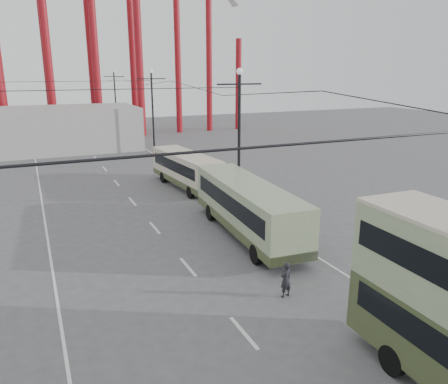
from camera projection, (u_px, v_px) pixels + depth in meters
name	position (u px, v px, depth m)	size (l,w,h in m)	color
road_markings	(142.00, 210.00, 29.62)	(12.52, 120.00, 0.01)	silver
lamp_post_mid	(239.00, 139.00, 29.42)	(3.20, 0.44, 9.32)	black
lamp_post_far	(153.00, 112.00, 48.77)	(3.20, 0.44, 9.32)	black
lamp_post_distant	(116.00, 100.00, 68.11)	(3.20, 0.44, 9.32)	black
fairground_shed	(41.00, 130.00, 50.94)	(22.00, 10.00, 5.00)	#999994
single_decker_green	(247.00, 206.00, 24.65)	(3.20, 11.04, 3.08)	gray
single_decker_cream	(186.00, 169.00, 34.94)	(3.09, 9.14, 2.79)	#BFB39A
pedestrian	(286.00, 280.00, 18.09)	(0.57, 0.37, 1.55)	black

